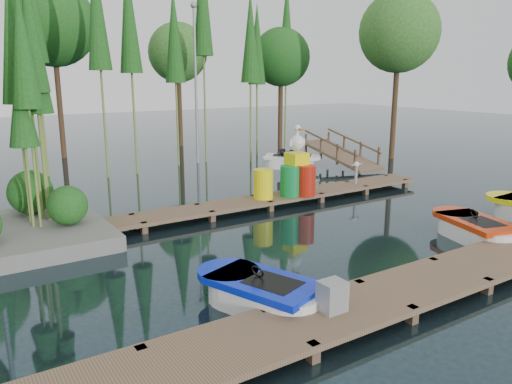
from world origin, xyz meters
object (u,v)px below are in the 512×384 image
boat_blue (261,294)px  drum_cluster (298,174)px  utility_cabinet (332,296)px  boat_red (475,230)px  yellow_barrel (263,184)px

boat_blue → drum_cluster: 7.63m
utility_cabinet → drum_cluster: bearing=56.3°
boat_red → utility_cabinet: bearing=-150.6°
yellow_barrel → drum_cluster: bearing=-7.3°
utility_cabinet → drum_cluster: drum_cluster is taller
boat_blue → utility_cabinet: (0.57, -1.25, 0.31)m
yellow_barrel → boat_red: bearing=-63.4°
boat_red → utility_cabinet: size_ratio=5.36×
utility_cabinet → yellow_barrel: yellow_barrel is taller
boat_blue → boat_red: boat_blue is taller
boat_red → utility_cabinet: utility_cabinet is taller
utility_cabinet → drum_cluster: size_ratio=0.23×
boat_red → drum_cluster: bearing=121.6°
utility_cabinet → yellow_barrel: bearing=64.7°
yellow_barrel → drum_cluster: 1.28m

